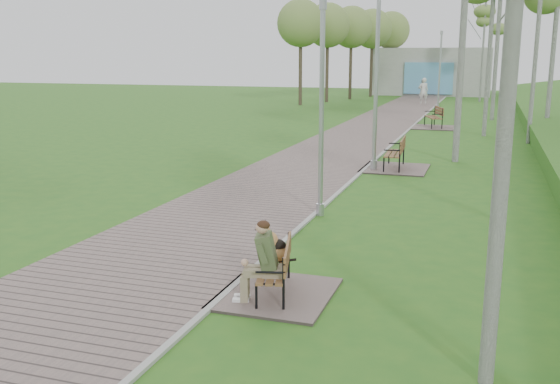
{
  "coord_description": "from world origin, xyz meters",
  "views": [
    {
      "loc": [
        3.38,
        -5.73,
        3.35
      ],
      "look_at": [
        -0.07,
        4.66,
        0.95
      ],
      "focal_mm": 40.0,
      "sensor_mm": 36.0,
      "label": 1
    }
  ],
  "objects": [
    {
      "name": "bench_third",
      "position": [
        0.97,
        24.6,
        0.23
      ],
      "size": [
        2.02,
        2.24,
        1.24
      ],
      "color": "#6E5D59",
      "rests_on": "ground"
    },
    {
      "name": "ground",
      "position": [
        0.0,
        0.0,
        0.0
      ],
      "size": [
        120.0,
        120.0,
        0.0
      ],
      "primitive_type": "plane",
      "color": "#2B601D",
      "rests_on": "ground"
    },
    {
      "name": "bench_main",
      "position": [
        0.6,
        2.18,
        0.38
      ],
      "size": [
        1.56,
        1.73,
        1.36
      ],
      "color": "#6E5D59",
      "rests_on": "ground"
    },
    {
      "name": "walkway",
      "position": [
        -1.75,
        21.5,
        0.02
      ],
      "size": [
        3.5,
        67.0,
        0.04
      ],
      "primitive_type": "cube",
      "color": "#6E5D59",
      "rests_on": "ground"
    },
    {
      "name": "lamp_post_near",
      "position": [
        0.11,
        6.84,
        2.09
      ],
      "size": [
        0.17,
        0.17,
        4.47
      ],
      "color": "#A0A3A8",
      "rests_on": "ground"
    },
    {
      "name": "lamp_post_second",
      "position": [
        0.26,
        12.55,
        2.43
      ],
      "size": [
        0.2,
        0.2,
        5.19
      ],
      "color": "#A0A3A8",
      "rests_on": "ground"
    },
    {
      "name": "lamp_post_third",
      "position": [
        0.33,
        35.64,
        2.28
      ],
      "size": [
        0.19,
        0.19,
        4.88
      ],
      "color": "#A0A3A8",
      "rests_on": "ground"
    },
    {
      "name": "bench_second",
      "position": [
        0.81,
        12.94,
        0.22
      ],
      "size": [
        1.91,
        2.12,
        1.17
      ],
      "color": "#6E5D59",
      "rests_on": "ground"
    },
    {
      "name": "building_north",
      "position": [
        -1.5,
        50.97,
        1.99
      ],
      "size": [
        10.0,
        5.2,
        4.0
      ],
      "color": "#9E9E99",
      "rests_on": "ground"
    },
    {
      "name": "kerb",
      "position": [
        0.0,
        21.5,
        0.03
      ],
      "size": [
        0.1,
        67.0,
        0.05
      ],
      "primitive_type": "cube",
      "color": "#999993",
      "rests_on": "ground"
    },
    {
      "name": "pedestrian_far",
      "position": [
        -1.73,
        46.2,
        0.73
      ],
      "size": [
        0.75,
        0.6,
        1.47
      ],
      "primitive_type": "imported",
      "rotation": [
        0.0,
        0.0,
        3.07
      ],
      "color": "gray",
      "rests_on": "ground"
    },
    {
      "name": "birch_distant_a",
      "position": [
        2.76,
        43.04,
        6.51
      ],
      "size": [
        2.37,
        2.37,
        8.29
      ],
      "color": "silver",
      "rests_on": "ground"
    },
    {
      "name": "pedestrian_near",
      "position": [
        -1.01,
        39.57,
        0.92
      ],
      "size": [
        0.77,
        0.62,
        1.84
      ],
      "primitive_type": "imported",
      "rotation": [
        0.0,
        0.0,
        3.44
      ],
      "color": "silver",
      "rests_on": "ground"
    }
  ]
}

